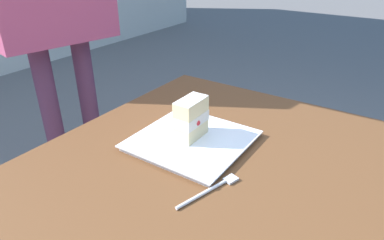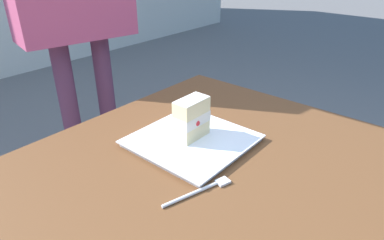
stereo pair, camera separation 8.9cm
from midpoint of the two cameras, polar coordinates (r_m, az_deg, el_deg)
The scene contains 4 objects.
patio_table at distance 0.79m, azimuth 4.36°, elevation -18.81°, with size 1.24×1.00×0.68m.
dessert_plate at distance 0.92m, azimuth 2.77°, elevation -3.59°, with size 0.29×0.29×0.02m.
cake_slice at distance 0.90m, azimuth 2.76°, elevation 0.21°, with size 0.10×0.06×0.11m.
dessert_fork at distance 0.76m, azimuth 4.96°, elevation -11.82°, with size 0.17×0.06×0.01m.
Camera 2 is at (0.43, 0.35, 1.16)m, focal length 31.55 mm.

